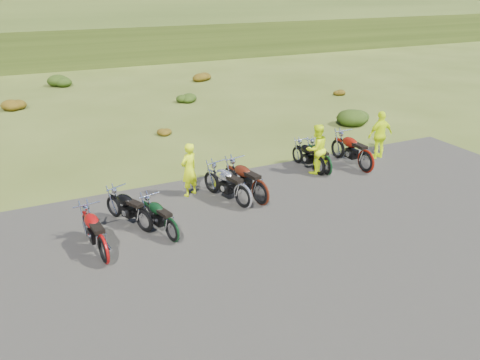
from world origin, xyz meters
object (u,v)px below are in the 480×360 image
motorcycle_3 (243,209)px  person_middle (189,171)px  motorcycle_0 (145,232)px  motorcycle_7 (326,176)px

motorcycle_3 → person_middle: size_ratio=1.29×
motorcycle_0 → motorcycle_3: size_ratio=0.89×
person_middle → motorcycle_7: bearing=148.2°
motorcycle_3 → person_middle: bearing=18.8°
motorcycle_0 → motorcycle_3: 3.00m
motorcycle_0 → motorcycle_3: motorcycle_3 is taller
motorcycle_7 → person_middle: bearing=91.0°
motorcycle_3 → motorcycle_7: bearing=-90.4°
motorcycle_0 → person_middle: size_ratio=1.15×
motorcycle_7 → motorcycle_3: bearing=112.8°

